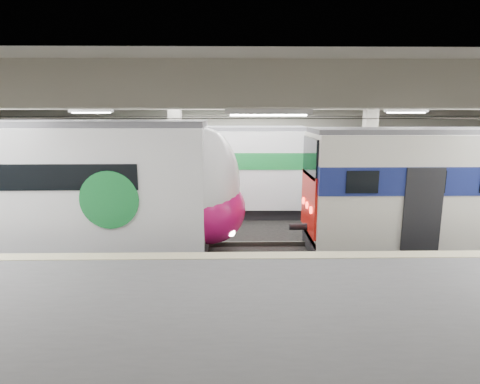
{
  "coord_description": "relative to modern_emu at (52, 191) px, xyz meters",
  "views": [
    {
      "loc": [
        -0.66,
        -13.54,
        4.97
      ],
      "look_at": [
        -0.39,
        1.0,
        2.0
      ],
      "focal_mm": 30.0,
      "sensor_mm": 36.0,
      "label": 1
    }
  ],
  "objects": [
    {
      "name": "far_train",
      "position": [
        3.02,
        5.5,
        -0.09
      ],
      "size": [
        13.2,
        2.97,
        4.23
      ],
      "rotation": [
        0.0,
        0.0,
        -0.02
      ],
      "color": "white",
      "rests_on": "ground"
    },
    {
      "name": "station_hall",
      "position": [
        6.84,
        -1.74,
        0.97
      ],
      "size": [
        36.0,
        24.0,
        5.75
      ],
      "color": "black",
      "rests_on": "ground"
    },
    {
      "name": "modern_emu",
      "position": [
        0.0,
        0.0,
        0.0
      ],
      "size": [
        14.47,
        2.99,
        4.64
      ],
      "color": "white",
      "rests_on": "ground"
    }
  ]
}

